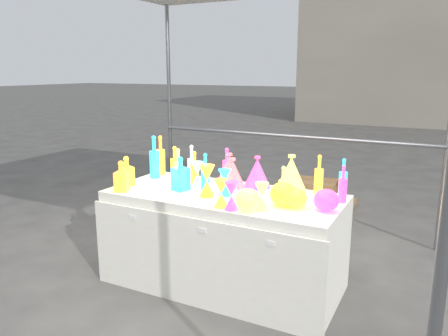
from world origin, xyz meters
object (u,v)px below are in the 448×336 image
at_px(display_table, 223,240).
at_px(cardboard_box_closed, 312,196).
at_px(decanter_0, 127,171).
at_px(hourglass_0, 221,193).
at_px(lampshade_0, 233,173).
at_px(globe_0, 283,196).
at_px(bottle_0, 175,163).

xyz_separation_m(display_table, cardboard_box_closed, (0.13, 2.08, -0.17)).
relative_size(cardboard_box_closed, decanter_0, 2.23).
xyz_separation_m(hourglass_0, lampshade_0, (-0.16, 0.51, 0.02)).
xyz_separation_m(hourglass_0, globe_0, (0.37, 0.22, -0.02)).
distance_m(globe_0, lampshade_0, 0.61).
relative_size(display_table, bottle_0, 6.27).
xyz_separation_m(display_table, globe_0, (0.51, -0.09, 0.45)).
relative_size(cardboard_box_closed, bottle_0, 1.87).
relative_size(bottle_0, hourglass_0, 1.48).
bearing_deg(hourglass_0, lampshade_0, 107.36).
bearing_deg(display_table, cardboard_box_closed, 86.44).
relative_size(display_table, cardboard_box_closed, 3.36).
distance_m(hourglass_0, globe_0, 0.43).
distance_m(cardboard_box_closed, lampshade_0, 1.99).
bearing_deg(lampshade_0, cardboard_box_closed, 102.43).
xyz_separation_m(bottle_0, lampshade_0, (0.55, 0.01, -0.03)).
bearing_deg(decanter_0, hourglass_0, 15.04).
height_order(cardboard_box_closed, lampshade_0, lampshade_0).
distance_m(cardboard_box_closed, hourglass_0, 2.47).
relative_size(display_table, hourglass_0, 9.29).
bearing_deg(cardboard_box_closed, bottle_0, -114.67).
bearing_deg(globe_0, bottle_0, 165.18).
bearing_deg(globe_0, cardboard_box_closed, 100.03).
distance_m(display_table, lampshade_0, 0.54).
bearing_deg(display_table, bottle_0, 160.78).
height_order(display_table, globe_0, globe_0).
bearing_deg(decanter_0, bottle_0, 79.47).
bearing_deg(bottle_0, display_table, -19.22).
xyz_separation_m(display_table, hourglass_0, (0.14, -0.31, 0.47)).
relative_size(display_table, globe_0, 9.66).
height_order(cardboard_box_closed, globe_0, globe_0).
height_order(globe_0, lampshade_0, lampshade_0).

